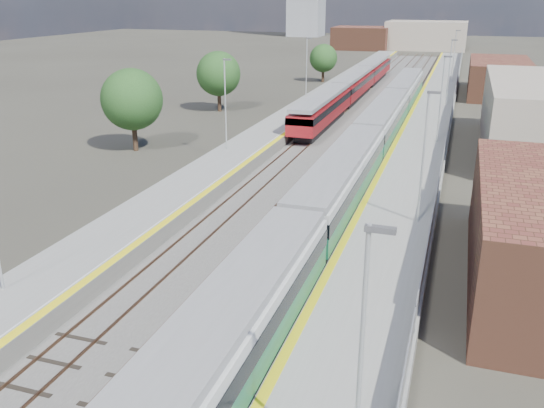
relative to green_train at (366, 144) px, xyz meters
The scene contains 11 objects.
ground 15.77m from the green_train, 95.51° to the left, with size 320.00×320.00×0.00m, color #47443A.
ballast_bed 18.55m from the green_train, 101.74° to the left, with size 10.50×155.00×0.06m, color #565451.
tracks 20.08m from the green_train, 99.08° to the left, with size 8.96×160.00×0.17m.
platform_right 18.50m from the green_train, 78.16° to the left, with size 4.70×155.00×8.52m.
platform_left 20.96m from the green_train, 120.33° to the left, with size 4.30×155.00×8.52m.
buildings 106.31m from the green_train, 100.67° to the left, with size 72.00×185.50×40.00m.
green_train is the anchor object (origin of this frame).
red_train 33.56m from the green_train, 102.04° to the left, with size 2.70×54.72×3.40m.
tree_a 20.96m from the green_train, behind, with size 5.42×5.42×7.35m.
tree_b 28.95m from the green_train, 136.66° to the left, with size 5.26×5.26×7.13m.
tree_c 50.46m from the green_train, 107.18° to the left, with size 4.43×4.43×6.00m.
Camera 1 is at (8.23, -9.87, 13.27)m, focal length 38.00 mm.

